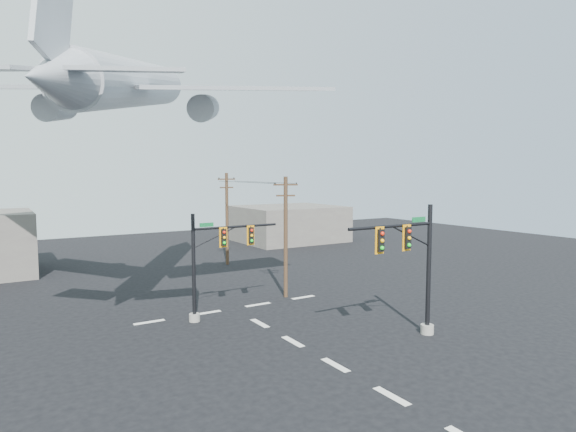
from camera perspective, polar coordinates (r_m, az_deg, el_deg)
ground at (r=25.45m, az=5.64°, el=-17.18°), size 120.00×120.00×0.00m
lane_markings at (r=29.59m, az=-0.83°, el=-13.92°), size 14.00×21.20×0.01m
signal_mast_near at (r=28.99m, az=14.71°, el=-6.02°), size 6.52×0.86×7.82m
signal_mast_far at (r=32.27m, az=-8.90°, el=-5.47°), size 6.48×0.78×7.06m
utility_pole_a at (r=37.29m, az=-0.28°, el=-2.22°), size 1.79×0.82×9.41m
utility_pole_b at (r=51.22m, az=-7.25°, el=-0.11°), size 1.97×0.33×9.73m
power_lines at (r=43.93m, az=-4.35°, el=4.03°), size 3.56×14.89×0.03m
airliner at (r=34.97m, az=-18.20°, el=14.58°), size 24.15×26.36×7.61m
building_right at (r=69.41m, az=0.05°, el=-0.89°), size 14.00×12.00×5.00m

